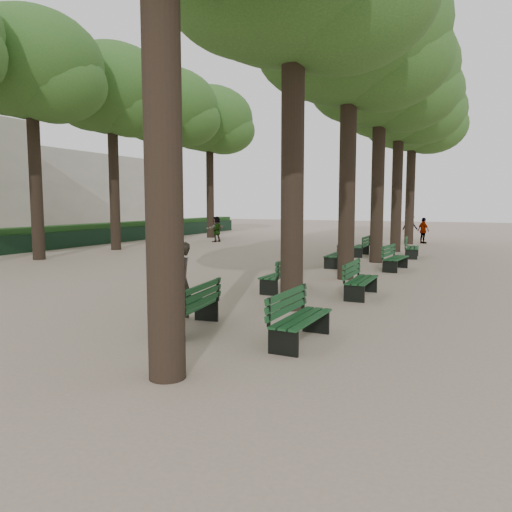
% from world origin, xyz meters
% --- Properties ---
extents(ground, '(120.00, 120.00, 0.00)m').
position_xyz_m(ground, '(0.00, 0.00, 0.00)').
color(ground, tan).
rests_on(ground, ground).
extents(tree_central_2, '(6.00, 6.00, 9.95)m').
position_xyz_m(tree_central_2, '(1.50, 8.00, 7.65)').
color(tree_central_2, '#33261C').
rests_on(tree_central_2, ground).
extents(tree_central_3, '(6.00, 6.00, 9.95)m').
position_xyz_m(tree_central_3, '(1.50, 13.00, 7.65)').
color(tree_central_3, '#33261C').
rests_on(tree_central_3, ground).
extents(tree_central_4, '(6.00, 6.00, 9.95)m').
position_xyz_m(tree_central_4, '(1.50, 18.00, 7.65)').
color(tree_central_4, '#33261C').
rests_on(tree_central_4, ground).
extents(tree_central_5, '(6.00, 6.00, 9.95)m').
position_xyz_m(tree_central_5, '(1.50, 23.00, 7.65)').
color(tree_central_5, '#33261C').
rests_on(tree_central_5, ground).
extents(tree_far_2, '(6.00, 6.00, 10.45)m').
position_xyz_m(tree_far_2, '(-12.00, 8.00, 8.14)').
color(tree_far_2, '#33261C').
rests_on(tree_far_2, ground).
extents(tree_far_3, '(6.00, 6.00, 10.45)m').
position_xyz_m(tree_far_3, '(-12.00, 13.00, 8.14)').
color(tree_far_3, '#33261C').
rests_on(tree_far_3, ground).
extents(tree_far_4, '(6.00, 6.00, 10.45)m').
position_xyz_m(tree_far_4, '(-12.00, 18.00, 8.14)').
color(tree_far_4, '#33261C').
rests_on(tree_far_4, ground).
extents(tree_far_5, '(6.00, 6.00, 10.45)m').
position_xyz_m(tree_far_5, '(-12.00, 23.00, 8.14)').
color(tree_far_5, '#33261C').
rests_on(tree_far_5, ground).
extents(bench_left_0, '(0.77, 1.85, 0.92)m').
position_xyz_m(bench_left_0, '(0.37, 0.42, 0.27)').
color(bench_left_0, black).
rests_on(bench_left_0, ground).
extents(bench_left_1, '(0.63, 1.82, 0.92)m').
position_xyz_m(bench_left_1, '(0.37, 5.16, 0.27)').
color(bench_left_1, black).
rests_on(bench_left_1, ground).
extents(bench_left_2, '(0.62, 1.81, 0.92)m').
position_xyz_m(bench_left_2, '(0.37, 10.98, 0.27)').
color(bench_left_2, black).
rests_on(bench_left_2, ground).
extents(bench_left_3, '(0.60, 1.81, 0.92)m').
position_xyz_m(bench_left_3, '(0.37, 15.14, 0.27)').
color(bench_left_3, black).
rests_on(bench_left_3, ground).
extents(bench_right_0, '(0.63, 1.82, 0.92)m').
position_xyz_m(bench_right_0, '(2.63, 0.43, 0.27)').
color(bench_right_0, black).
rests_on(bench_right_0, ground).
extents(bench_right_1, '(0.57, 1.80, 0.92)m').
position_xyz_m(bench_right_1, '(2.63, 5.20, 0.27)').
color(bench_right_1, black).
rests_on(bench_right_1, ground).
extents(bench_right_2, '(0.73, 1.84, 0.92)m').
position_xyz_m(bench_right_2, '(2.63, 10.84, 0.27)').
color(bench_right_2, black).
rests_on(bench_right_2, ground).
extents(bench_right_3, '(0.73, 1.84, 0.92)m').
position_xyz_m(bench_right_3, '(2.63, 15.45, 0.27)').
color(bench_right_3, black).
rests_on(bench_right_3, ground).
extents(man_with_map, '(0.63, 0.69, 1.65)m').
position_xyz_m(man_with_map, '(-0.27, 1.11, 0.82)').
color(man_with_map, black).
rests_on(man_with_map, ground).
extents(pedestrian_b, '(1.12, 0.82, 1.69)m').
position_xyz_m(pedestrian_b, '(0.94, 27.81, 0.84)').
color(pedestrian_b, '#262628').
rests_on(pedestrian_b, ground).
extents(pedestrian_e, '(0.66, 1.52, 1.60)m').
position_xyz_m(pedestrian_e, '(-9.73, 19.76, 0.80)').
color(pedestrian_e, '#262628').
rests_on(pedestrian_e, ground).
extents(pedestrian_a, '(0.73, 0.87, 1.68)m').
position_xyz_m(pedestrian_a, '(-3.10, 26.44, 0.84)').
color(pedestrian_a, '#262628').
rests_on(pedestrian_a, ground).
extents(pedestrian_c, '(0.87, 0.86, 1.56)m').
position_xyz_m(pedestrian_c, '(2.24, 23.81, 0.78)').
color(pedestrian_c, '#262628').
rests_on(pedestrian_c, ground).
extents(fence, '(0.08, 42.00, 0.90)m').
position_xyz_m(fence, '(-15.00, 11.00, 0.45)').
color(fence, black).
rests_on(fence, ground).
extents(hedge, '(1.20, 42.00, 1.20)m').
position_xyz_m(hedge, '(-15.70, 11.00, 0.60)').
color(hedge, '#1A4517').
rests_on(hedge, ground).
extents(building_far, '(12.00, 16.00, 7.00)m').
position_xyz_m(building_far, '(-33.00, 30.00, 3.50)').
color(building_far, '#B7B2A3').
rests_on(building_far, ground).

